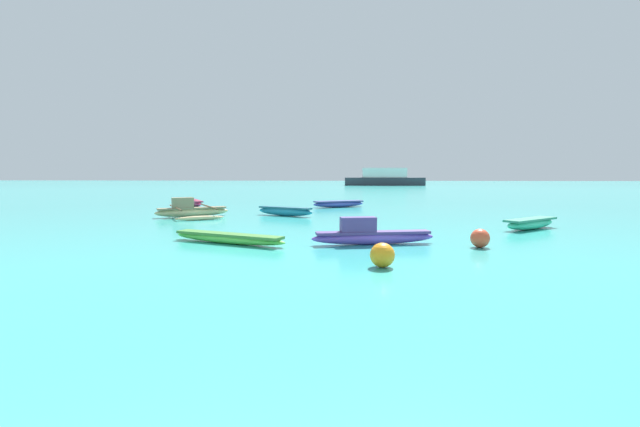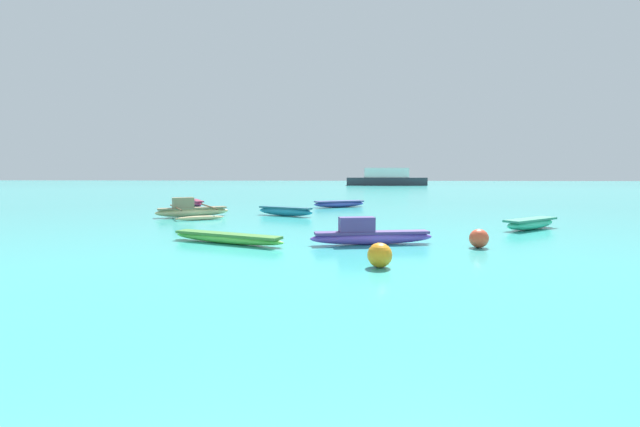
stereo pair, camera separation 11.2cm
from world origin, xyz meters
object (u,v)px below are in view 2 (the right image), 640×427
at_px(moored_boat_0, 227,238).
at_px(moored_boat_3, 285,211).
at_px(mooring_buoy_1, 479,238).
at_px(mooring_buoy_2, 380,255).
at_px(moored_boat_6, 196,202).
at_px(moored_boat_2, 531,223).
at_px(moored_boat_4, 339,204).
at_px(moored_boat_5, 369,235).
at_px(moored_boat_1, 191,210).
at_px(distant_ferry, 386,178).

height_order(moored_boat_0, moored_boat_3, moored_boat_3).
height_order(mooring_buoy_1, mooring_buoy_2, mooring_buoy_2).
bearing_deg(moored_boat_3, moored_boat_0, -67.44).
xyz_separation_m(moored_boat_0, moored_boat_6, (-6.24, 14.66, 0.04)).
relative_size(moored_boat_2, moored_boat_4, 0.80).
xyz_separation_m(moored_boat_2, moored_boat_6, (-16.72, 10.74, -0.02)).
relative_size(moored_boat_5, moored_boat_6, 1.22).
distance_m(moored_boat_2, mooring_buoy_1, 5.24).
bearing_deg(moored_boat_3, moored_boat_5, -39.71).
bearing_deg(moored_boat_2, moored_boat_1, 126.52).
xyz_separation_m(moored_boat_2, moored_boat_3, (-9.95, 4.49, 0.02)).
bearing_deg(mooring_buoy_1, mooring_buoy_2, -137.32).
bearing_deg(moored_boat_6, moored_boat_0, -6.15).
relative_size(moored_boat_0, moored_boat_1, 0.89).
distance_m(moored_boat_0, distant_ferry, 63.56).
bearing_deg(mooring_buoy_2, moored_boat_2, 48.56).
bearing_deg(moored_boat_4, moored_boat_3, -139.61).
relative_size(moored_boat_1, moored_boat_4, 1.29).
distance_m(moored_boat_1, mooring_buoy_1, 13.82).
height_order(moored_boat_3, moored_boat_6, moored_boat_3).
bearing_deg(moored_boat_3, mooring_buoy_1, -25.79).
bearing_deg(moored_boat_1, moored_boat_6, 77.94).
bearing_deg(moored_boat_1, moored_boat_4, 11.79).
xyz_separation_m(moored_boat_2, mooring_buoy_2, (-6.13, -6.94, 0.05)).
bearing_deg(moored_boat_4, moored_boat_6, 150.86).
bearing_deg(moored_boat_4, moored_boat_5, -110.25).
bearing_deg(moored_boat_4, mooring_buoy_1, -98.53).
bearing_deg(moored_boat_3, moored_boat_4, 91.63).
distance_m(moored_boat_0, moored_boat_3, 8.42).
bearing_deg(moored_boat_0, mooring_buoy_2, -12.29).
bearing_deg(moored_boat_6, moored_boat_3, 18.03).
relative_size(moored_boat_2, moored_boat_6, 0.88).
bearing_deg(mooring_buoy_1, distant_ferry, 87.39).
xyz_separation_m(moored_boat_5, moored_boat_6, (-10.50, 14.58, -0.08)).
relative_size(moored_boat_1, moored_boat_3, 1.43).
bearing_deg(moored_boat_2, moored_boat_6, 108.41).
bearing_deg(mooring_buoy_1, moored_boat_5, 173.37).
relative_size(moored_boat_1, moored_boat_2, 1.61).
height_order(moored_boat_3, mooring_buoy_2, mooring_buoy_2).
xyz_separation_m(moored_boat_1, mooring_buoy_2, (8.32, -10.71, -0.03)).
height_order(moored_boat_1, moored_boat_4, moored_boat_1).
xyz_separation_m(moored_boat_1, moored_boat_5, (8.23, -7.60, -0.02)).
relative_size(moored_boat_0, distant_ferry, 0.28).
relative_size(moored_boat_3, mooring_buoy_2, 5.45).
height_order(moored_boat_0, moored_boat_5, moored_boat_5).
bearing_deg(moored_boat_1, moored_boat_0, -92.78).
bearing_deg(distant_ferry, mooring_buoy_2, -95.09).
height_order(mooring_buoy_2, distant_ferry, distant_ferry).
xyz_separation_m(moored_boat_0, distant_ferry, (10.20, 62.72, 1.06)).
relative_size(moored_boat_1, moored_boat_6, 1.42).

